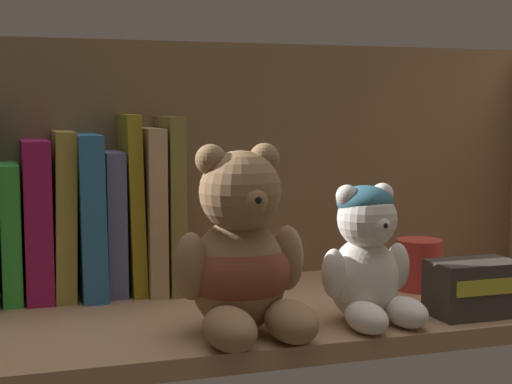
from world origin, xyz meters
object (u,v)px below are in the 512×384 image
book_10 (167,202)px  book_9 (148,208)px  teddy_bear_smaller (368,257)px  small_product_box (473,288)px  book_6 (87,213)px  book_8 (130,202)px  pillar_candle (419,265)px  book_3 (10,230)px  book_5 (62,213)px  book_7 (111,221)px  book_4 (36,218)px  teddy_bear_larger (241,260)px

book_10 → book_9: bearing=180.0°
teddy_bear_smaller → small_product_box: (11.81, -1.06, -3.81)cm
book_6 → book_8: size_ratio=0.89×
book_8 → small_product_box: 40.70cm
book_8 → pillar_candle: size_ratio=3.47×
book_3 → book_6: (8.71, 0.00, 1.61)cm
book_5 → book_7: book_5 is taller
book_4 → book_6: bearing=0.0°
book_8 → teddy_bear_smaller: (20.48, -22.51, -3.80)cm
teddy_bear_larger → teddy_bear_smaller: (13.40, -0.14, -0.53)cm
book_4 → small_product_box: bearing=-28.6°
book_3 → teddy_bear_larger: teddy_bear_larger is taller
book_4 → teddy_bear_smaller: bearing=-35.7°
book_7 → book_5: bearing=180.0°
book_7 → teddy_bear_smaller: 32.03cm
teddy_bear_smaller → pillar_candle: teddy_bear_smaller is taller
book_5 → teddy_bear_smaller: size_ratio=1.35×
book_6 → pillar_candle: bearing=-16.8°
teddy_bear_larger → book_4: bearing=128.7°
book_3 → book_7: size_ratio=0.93×
book_5 → book_8: (7.90, 0.00, 0.94)cm
book_5 → small_product_box: size_ratio=2.11×
book_3 → book_9: 16.07cm
book_8 → teddy_bear_larger: bearing=-72.4°
teddy_bear_larger → book_9: bearing=102.3°
book_3 → book_8: (13.76, 0.00, 2.73)cm
book_9 → small_product_box: (30.10, -23.57, -6.82)cm
book_7 → pillar_candle: 37.30cm
book_9 → book_4: bearing=180.0°
teddy_bear_larger → small_product_box: (25.21, -1.19, -4.33)cm
book_5 → pillar_candle: book_5 is taller
book_9 → book_10: book_10 is taller
pillar_candle → small_product_box: (-0.56, -12.12, -0.13)cm
book_8 → teddy_bear_larger: size_ratio=1.14×
book_7 → book_9: (4.44, 0.00, 1.36)cm
book_3 → teddy_bear_larger: size_ratio=0.85×
book_10 → teddy_bear_larger: size_ratio=1.13×
book_3 → book_6: bearing=0.0°
book_4 → book_3: bearing=180.0°
book_9 → book_6: bearing=180.0°
teddy_bear_larger → small_product_box: teddy_bear_larger is taller
book_3 → pillar_candle: bearing=-13.8°
small_product_box → book_5: bearing=149.6°
book_5 → book_9: 10.09cm
book_7 → teddy_bear_larger: 24.27cm
teddy_bear_larger → book_5: bearing=123.8°
book_4 → teddy_bear_larger: bearing=-51.3°
book_4 → book_9: (13.06, 0.00, 0.64)cm
book_6 → book_7: book_6 is taller
book_5 → book_10: 12.43cm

